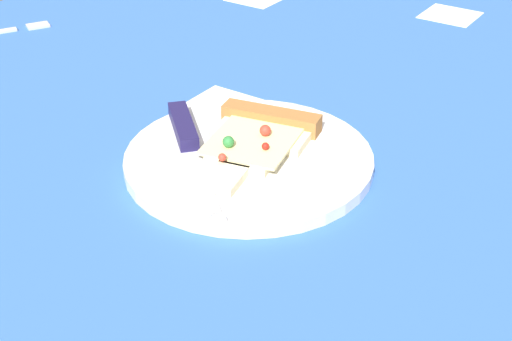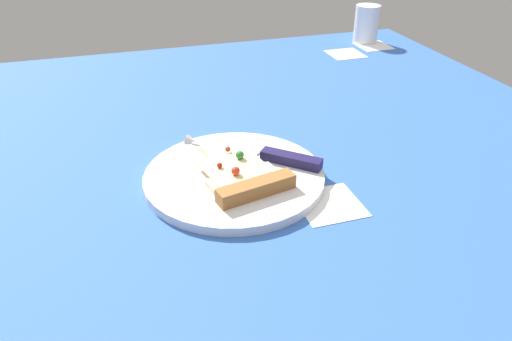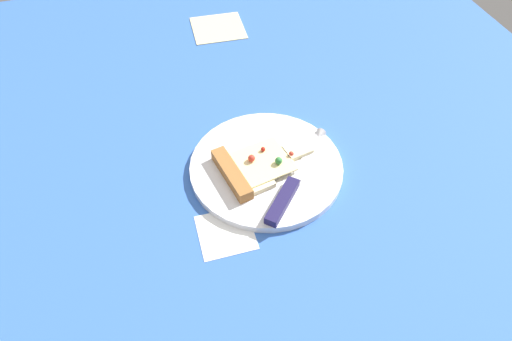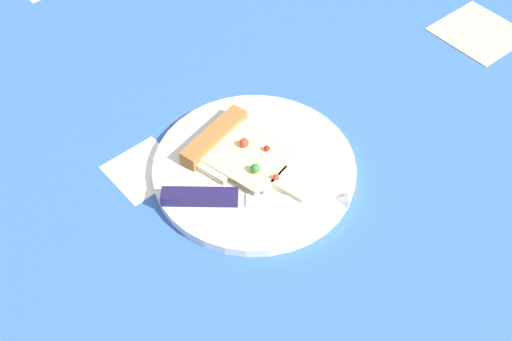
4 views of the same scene
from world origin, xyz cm
name	(u,v)px [view 2 (image 2 of 4)]	position (x,y,z in cm)	size (l,w,h in cm)	color
ground_plane	(211,200)	(-0.04, 0.00, -1.50)	(150.30, 150.30, 3.00)	#3360B7
plate	(234,177)	(-4.29, -1.95, 0.72)	(28.09, 28.09, 1.44)	silver
pizza_slice	(242,176)	(-4.84, 0.58, 2.24)	(12.93, 18.64, 2.62)	beige
knife	(265,155)	(-10.33, -5.02, 2.05)	(19.23, 17.64, 2.45)	silver
drinking_glass	(367,24)	(-60.87, -64.44, 5.18)	(7.02, 7.02, 10.36)	white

